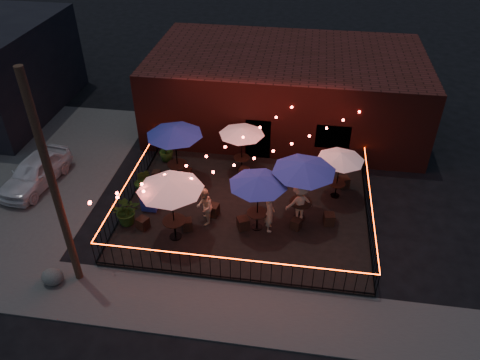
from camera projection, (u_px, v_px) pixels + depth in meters
The scene contains 38 objects.
ground at pixel (239, 243), 18.24m from camera, with size 110.00×110.00×0.00m, color black.
patio at pixel (246, 210), 19.80m from camera, with size 10.00×8.00×0.15m, color black.
sidewalk at pixel (224, 310), 15.62m from camera, with size 18.00×2.50×0.05m, color #484442.
parking_lot at pixel (9, 162), 22.89m from camera, with size 11.00×12.00×0.02m, color #484442.
brick_building at pixel (286, 89), 24.95m from camera, with size 14.00×8.00×4.00m.
utility_pole at pixel (54, 189), 14.46m from camera, with size 0.26×0.26×8.00m, color #372316.
fence_front at pixel (230, 269), 16.25m from camera, with size 10.00×0.04×1.04m.
fence_left at pixel (131, 188), 20.06m from camera, with size 0.04×8.00×1.04m.
fence_right at pixel (369, 210), 18.85m from camera, with size 0.04×8.00×1.04m.
festoon_lights at pixel (220, 164), 18.25m from camera, with size 10.02×8.72×1.32m.
cafe_table_0 at pixel (170, 186), 16.87m from camera, with size 3.11×3.11×2.73m.
cafe_table_1 at pixel (174, 132), 20.00m from camera, with size 2.53×2.53×2.74m.
cafe_table_2 at pixel (258, 181), 17.44m from camera, with size 2.59×2.59×2.50m.
cafe_table_3 at pixel (242, 131), 20.84m from camera, with size 2.11×2.11×2.29m.
cafe_table_4 at pixel (304, 168), 17.76m from camera, with size 3.05×3.05×2.76m.
cafe_table_5 at pixel (341, 157), 19.28m from camera, with size 2.23×2.23×2.21m.
bistro_chair_0 at pixel (143, 223), 18.62m from camera, with size 0.41×0.41×0.49m, color black.
bistro_chair_1 at pixel (187, 224), 18.57m from camera, with size 0.39×0.39×0.46m, color black.
bistro_chair_2 at pixel (157, 175), 21.35m from camera, with size 0.36×0.36×0.43m, color black.
bistro_chair_3 at pixel (187, 174), 21.44m from camera, with size 0.38×0.38×0.45m, color black.
bistro_chair_4 at pixel (213, 210), 19.26m from camera, with size 0.44×0.44×0.52m, color black.
bistro_chair_5 at pixel (243, 223), 18.59m from camera, with size 0.43×0.43×0.51m, color black.
bistro_chair_6 at pixel (244, 173), 21.45m from camera, with size 0.41×0.41×0.49m, color black.
bistro_chair_7 at pixel (280, 181), 20.95m from camera, with size 0.39×0.39×0.46m, color black.
bistro_chair_8 at pixel (296, 224), 18.61m from camera, with size 0.37×0.37×0.44m, color black.
bistro_chair_9 at pixel (329, 219), 18.81m from camera, with size 0.42×0.42×0.50m, color black.
bistro_chair_10 at pixel (300, 178), 21.15m from camera, with size 0.36×0.36×0.43m, color black.
bistro_chair_11 at pixel (344, 182), 20.85m from camera, with size 0.42×0.42×0.50m, color black.
patron_a at pixel (269, 213), 18.21m from camera, with size 0.60×0.40×1.66m, color tan.
patron_b at pixel (204, 207), 18.54m from camera, with size 0.80×0.63×1.65m, color tan.
patron_c at pixel (300, 202), 18.70m from camera, with size 1.11×0.64×1.73m, color #D4B28C.
potted_shrub_a at pixel (127, 210), 18.65m from camera, with size 1.14×0.99×1.27m, color #14380E.
potted_shrub_b at pixel (142, 181), 20.21m from camera, with size 0.73×0.59×1.32m, color #1B3711.
potted_shrub_c at pixel (166, 149), 22.42m from camera, with size 0.67×0.67×1.20m, color #143711.
cooler at pixel (149, 200), 19.47m from camera, with size 0.70×0.51×0.90m.
boulder at pixel (52, 277), 16.40m from camera, with size 0.83×0.71×0.65m, color #44443F.
car_white at pixel (35, 172), 21.01m from camera, with size 1.60×3.98×1.35m, color white.
car_silver at pixel (13, 107), 25.89m from camera, with size 1.71×4.90×1.62m, color #94949C.
Camera 1 is at (2.03, -13.17, 12.70)m, focal length 35.00 mm.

